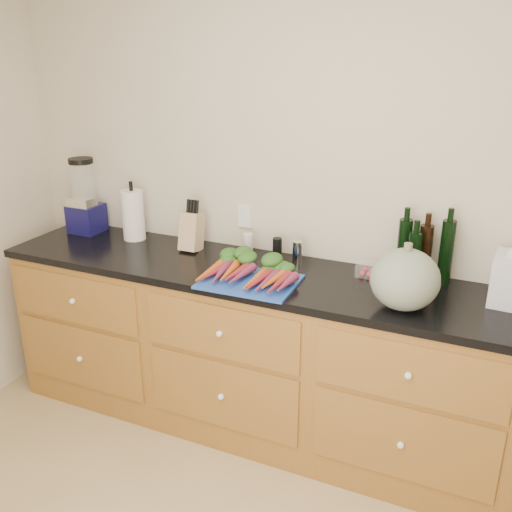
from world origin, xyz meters
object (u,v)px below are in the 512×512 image
at_px(carrots, 253,272).
at_px(squash, 405,279).
at_px(paper_towel, 133,215).
at_px(knife_block, 192,232).
at_px(cutting_board, 250,282).
at_px(tomato_box, 371,270).
at_px(blender_appliance, 85,200).

bearing_deg(carrots, squash, -1.66).
relative_size(paper_towel, knife_block, 1.39).
height_order(cutting_board, tomato_box, tomato_box).
xyz_separation_m(cutting_board, squash, (0.73, 0.02, 0.13)).
height_order(carrots, tomato_box, carrots).
relative_size(cutting_board, tomato_box, 3.42).
relative_size(carrots, squash, 1.55).
relative_size(blender_appliance, paper_towel, 1.55).
xyz_separation_m(knife_block, tomato_box, (1.01, 0.03, -0.07)).
bearing_deg(paper_towel, tomato_box, 0.41).
distance_m(cutting_board, paper_towel, 0.96).
height_order(squash, paper_towel, paper_towel).
relative_size(blender_appliance, knife_block, 2.15).
xyz_separation_m(cutting_board, blender_appliance, (-1.25, 0.32, 0.19)).
distance_m(knife_block, tomato_box, 1.01).
bearing_deg(blender_appliance, paper_towel, 0.41).
bearing_deg(tomato_box, squash, -54.78).
distance_m(cutting_board, blender_appliance, 1.30).
relative_size(carrots, knife_block, 2.22).
distance_m(carrots, tomato_box, 0.59).
distance_m(squash, knife_block, 1.26).
height_order(paper_towel, knife_block, paper_towel).
distance_m(carrots, knife_block, 0.56).
xyz_separation_m(cutting_board, paper_towel, (-0.90, 0.32, 0.14)).
height_order(carrots, squash, squash).
relative_size(cutting_board, carrots, 0.98).
bearing_deg(carrots, blender_appliance, 167.70).
height_order(cutting_board, blender_appliance, blender_appliance).
xyz_separation_m(squash, tomato_box, (-0.22, 0.31, -0.10)).
bearing_deg(carrots, paper_towel, 163.01).
xyz_separation_m(squash, knife_block, (-1.23, 0.28, -0.03)).
height_order(paper_towel, tomato_box, paper_towel).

